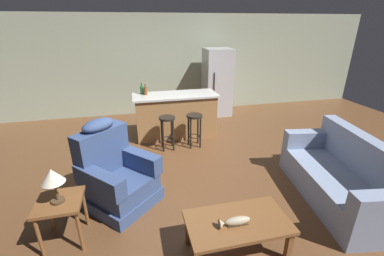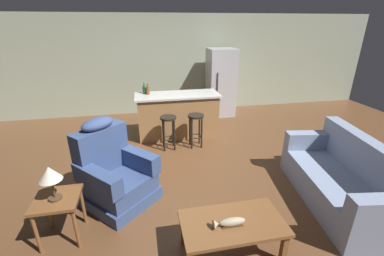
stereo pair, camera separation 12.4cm
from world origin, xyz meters
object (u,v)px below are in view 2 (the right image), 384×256
(coffee_table, at_px, (232,226))
(bar_stool_right, at_px, (196,125))
(fish_figurine, at_px, (229,222))
(end_table, at_px, (58,205))
(table_lamp, at_px, (50,175))
(recliner_near_lamp, at_px, (114,174))
(refrigerator, at_px, (221,83))
(bar_stool_left, at_px, (168,127))
(couch, at_px, (342,180))
(kitchen_island, at_px, (178,115))
(bottle_tall_green, at_px, (148,90))
(bottle_short_amber, at_px, (144,89))

(coffee_table, xyz_separation_m, bar_stool_right, (0.18, 2.67, 0.11))
(fish_figurine, distance_m, end_table, 1.91)
(fish_figurine, bearing_deg, end_table, 160.35)
(table_lamp, height_order, bar_stool_right, table_lamp)
(recliner_near_lamp, bearing_deg, refrigerator, 99.00)
(bar_stool_right, bearing_deg, end_table, -134.51)
(bar_stool_left, distance_m, bar_stool_right, 0.55)
(couch, height_order, table_lamp, table_lamp)
(coffee_table, height_order, recliner_near_lamp, recliner_near_lamp)
(kitchen_island, height_order, bar_stool_right, kitchen_island)
(kitchen_island, height_order, refrigerator, refrigerator)
(bar_stool_right, height_order, bottle_tall_green, bottle_tall_green)
(fish_figurine, bearing_deg, table_lamp, 160.94)
(bar_stool_right, height_order, refrigerator, refrigerator)
(end_table, height_order, kitchen_island, kitchen_island)
(couch, xyz_separation_m, bottle_tall_green, (-2.50, 2.87, 0.70))
(bottle_short_amber, bearing_deg, refrigerator, 26.13)
(couch, height_order, end_table, couch)
(table_lamp, relative_size, bottle_tall_green, 1.79)
(fish_figurine, xyz_separation_m, kitchen_island, (-0.04, 3.35, 0.02))
(bar_stool_left, bearing_deg, bar_stool_right, 0.00)
(fish_figurine, bearing_deg, refrigerator, 73.94)
(fish_figurine, xyz_separation_m, bottle_tall_green, (-0.65, 3.46, 0.57))
(coffee_table, bearing_deg, table_lamp, 162.88)
(bottle_tall_green, bearing_deg, couch, -48.93)
(couch, bearing_deg, refrigerator, -73.24)
(refrigerator, relative_size, bottle_short_amber, 7.39)
(kitchen_island, relative_size, bar_stool_left, 2.65)
(couch, height_order, bar_stool_left, couch)
(end_table, height_order, table_lamp, table_lamp)
(table_lamp, bearing_deg, bottle_short_amber, 69.63)
(recliner_near_lamp, xyz_separation_m, kitchen_island, (1.21, 2.10, 0.06))
(kitchen_island, height_order, bottle_tall_green, bottle_tall_green)
(end_table, relative_size, bottle_short_amber, 2.35)
(table_lamp, xyz_separation_m, bottle_short_amber, (1.09, 2.93, 0.17))
(bar_stool_left, height_order, refrigerator, refrigerator)
(fish_figurine, relative_size, bottle_short_amber, 1.43)
(end_table, height_order, bottle_short_amber, bottle_short_amber)
(bottle_short_amber, bearing_deg, couch, -49.10)
(bottle_short_amber, bearing_deg, end_table, -110.48)
(bar_stool_right, bearing_deg, bottle_short_amber, 138.70)
(coffee_table, xyz_separation_m, bottle_tall_green, (-0.71, 3.41, 0.67))
(recliner_near_lamp, relative_size, end_table, 2.14)
(fish_figurine, distance_m, bar_stool_right, 2.73)
(couch, relative_size, bottle_tall_green, 8.75)
(end_table, height_order, refrigerator, refrigerator)
(fish_figurine, distance_m, recliner_near_lamp, 1.76)
(bar_stool_left, bearing_deg, end_table, -125.69)
(couch, xyz_separation_m, recliner_near_lamp, (-3.10, 0.66, 0.08))
(table_lamp, height_order, bottle_short_amber, bottle_short_amber)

